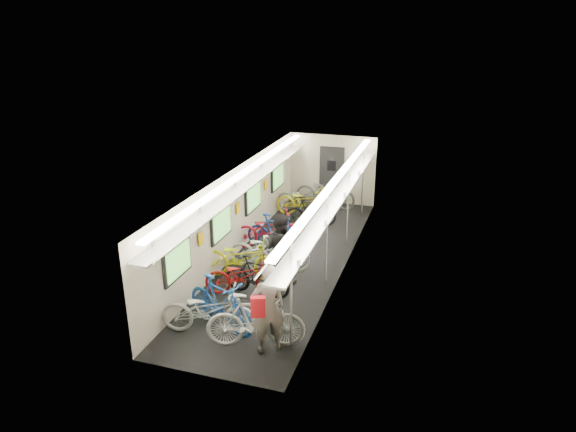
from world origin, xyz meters
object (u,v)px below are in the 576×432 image
Objects in this scene: bicycle_1 at (220,303)px; passenger_near at (268,308)px; backpack at (258,307)px; bicycle_0 at (208,311)px; passenger_mid at (280,248)px.

bicycle_1 is 1.34m from passenger_near.
backpack is (1.23, -1.02, 0.72)m from bicycle_1.
backpack reaches higher than bicycle_1.
passenger_mid is (0.69, 2.54, 0.38)m from bicycle_0.
passenger_near is at bearing -87.55° from bicycle_1.
bicycle_1 is 4.93× the size of backpack.
passenger_near is at bearing -110.57° from bicycle_0.
passenger_near is 4.84× the size of backpack.
bicycle_0 is at bearing 82.94° from passenger_mid.
bicycle_0 is 5.10× the size of backpack.
bicycle_1 is (0.16, 0.26, 0.05)m from bicycle_0.
bicycle_1 is at bearing -43.43° from bicycle_0.
passenger_near is 1.04× the size of passenger_mid.
passenger_mid is (-0.67, 2.73, -0.03)m from passenger_near.
passenger_near reaches higher than bicycle_0.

